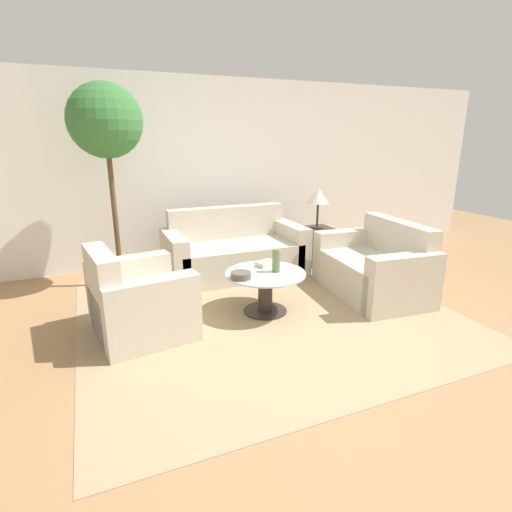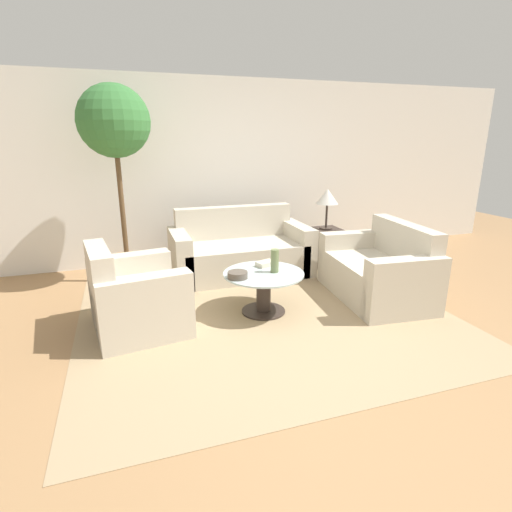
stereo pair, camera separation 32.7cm
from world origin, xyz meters
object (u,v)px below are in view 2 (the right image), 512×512
Objects in this scene: coffee_table at (264,287)px; book_stack at (266,264)px; table_lamp at (327,198)px; potted_plant at (115,136)px; armchair at (132,300)px; vase at (275,261)px; bowl at (238,275)px; loveseat at (381,273)px; sofa_main at (240,252)px.

book_stack is at bearing 65.11° from coffee_table.
table_lamp is at bearing 42.67° from coffee_table.
potted_plant reaches higher than book_stack.
armchair reaches higher than coffee_table.
bowl is at bearing -172.22° from vase.
armchair is 1.32m from coffee_table.
loveseat is 1.34m from vase.
book_stack is (1.42, -1.24, -1.32)m from potted_plant.
bowl is (-1.70, -1.36, -0.50)m from table_lamp.
table_lamp is 1.77m from book_stack.
potted_plant reaches higher than coffee_table.
sofa_main reaches higher than bowl.
potted_plant is 11.88× the size of bowl.
potted_plant is (-2.73, 0.15, 0.82)m from table_lamp.
potted_plant is at bearing 174.80° from sofa_main.
loveseat is at bearing 0.11° from vase.
loveseat reaches higher than book_stack.
loveseat is 2.52× the size of table_lamp.
coffee_table is 0.29m from book_stack.
coffee_table is 1.47× the size of table_lamp.
bowl is at bearing -141.25° from table_lamp.
bowl is (-0.30, -0.07, 0.19)m from coffee_table.
table_lamp reaches higher than book_stack.
vase is at bearing -45.28° from potted_plant.
coffee_table is 0.30m from vase.
armchair is 1.43m from book_stack.
sofa_main is 2.16× the size of coffee_table.
potted_plant reaches higher than sofa_main.
sofa_main is at bearing 179.06° from table_lamp.
coffee_table is (-0.12, -1.31, -0.01)m from sofa_main.
armchair is at bearing 166.89° from book_stack.
loveseat reaches higher than armchair.
table_lamp reaches higher than loveseat.
armchair is at bearing 177.46° from vase.
armchair is at bearing -155.39° from table_lamp.
vase is (0.11, -0.02, 0.28)m from coffee_table.
book_stack is (0.40, 0.28, -0.01)m from bowl.
book_stack reaches higher than coffee_table.
book_stack is (1.41, 0.16, 0.17)m from armchair.
sofa_main is 2.09m from potted_plant.
potted_plant is at bearing 176.79° from table_lamp.
loveseat reaches higher than coffee_table.
table_lamp is (1.40, 1.29, 0.69)m from coffee_table.
loveseat is at bearing -0.63° from coffee_table.
vase reaches higher than bowl.
coffee_table is at bearing 13.98° from bowl.
loveseat reaches higher than bowl.
table_lamp is at bearing 45.50° from vase.
bowl is at bearing -82.89° from loveseat.
vase reaches higher than coffee_table.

